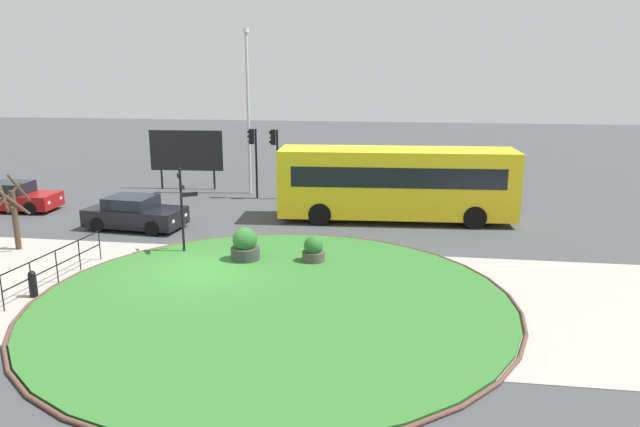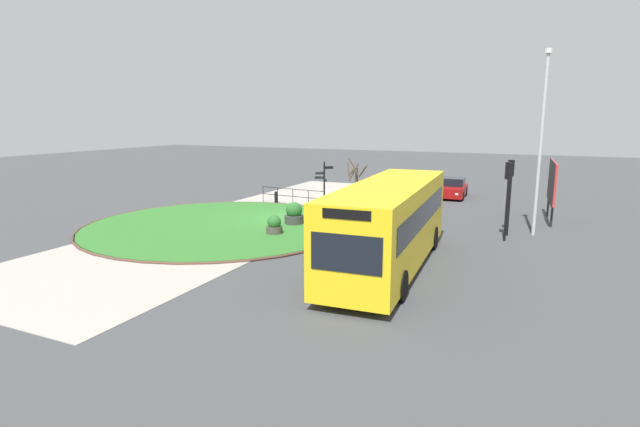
% 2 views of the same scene
% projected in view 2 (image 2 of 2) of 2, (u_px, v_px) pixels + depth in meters
% --- Properties ---
extents(ground, '(120.00, 120.00, 0.00)m').
position_uv_depth(ground, '(284.00, 219.00, 27.71)').
color(ground, '#3D3F42').
extents(sidewalk_paving, '(32.00, 8.87, 0.02)m').
position_uv_depth(sidewalk_paving, '(260.00, 217.00, 28.35)').
color(sidewalk_paving, '#9E998E').
rests_on(sidewalk_paving, ground).
extents(grass_island, '(13.95, 13.95, 0.10)m').
position_uv_depth(grass_island, '(220.00, 225.00, 25.96)').
color(grass_island, '#2D6B28').
rests_on(grass_island, ground).
extents(grass_kerb_ring, '(14.26, 14.26, 0.11)m').
position_uv_depth(grass_kerb_ring, '(220.00, 225.00, 25.96)').
color(grass_kerb_ring, brown).
rests_on(grass_kerb_ring, ground).
extents(signpost_directional, '(0.80, 0.95, 3.24)m').
position_uv_depth(signpost_directional, '(324.00, 185.00, 27.76)').
color(signpost_directional, black).
rests_on(signpost_directional, ground).
extents(bollard_foreground, '(0.24, 0.24, 0.84)m').
position_uv_depth(bollard_foreground, '(276.00, 197.00, 32.60)').
color(bollard_foreground, black).
rests_on(bollard_foreground, ground).
extents(railing_grass_edge, '(0.41, 4.79, 1.09)m').
position_uv_depth(railing_grass_edge, '(293.00, 195.00, 32.03)').
color(railing_grass_edge, black).
rests_on(railing_grass_edge, ground).
extents(bus_yellow, '(10.57, 3.17, 3.25)m').
position_uv_depth(bus_yellow, '(389.00, 223.00, 18.43)').
color(bus_yellow, yellow).
rests_on(bus_yellow, ground).
extents(car_near_lane, '(4.07, 2.01, 1.40)m').
position_uv_depth(car_near_lane, '(452.00, 188.00, 35.27)').
color(car_near_lane, maroon).
rests_on(car_near_lane, ground).
extents(car_far_lane, '(4.27, 2.28, 1.41)m').
position_uv_depth(car_far_lane, '(393.00, 201.00, 29.75)').
color(car_far_lane, black).
rests_on(car_far_lane, ground).
extents(traffic_light_near, '(0.48, 0.31, 3.67)m').
position_uv_depth(traffic_light_near, '(510.00, 180.00, 23.44)').
color(traffic_light_near, black).
rests_on(traffic_light_near, ground).
extents(traffic_light_far, '(0.48, 0.32, 3.65)m').
position_uv_depth(traffic_light_far, '(508.00, 183.00, 22.43)').
color(traffic_light_far, black).
rests_on(traffic_light_far, ground).
extents(lamppost_tall, '(0.32, 0.32, 8.77)m').
position_uv_depth(lamppost_tall, '(541.00, 139.00, 23.06)').
color(lamppost_tall, '#B7B7BC').
rests_on(lamppost_tall, ground).
extents(billboard_left, '(4.21, 0.38, 3.35)m').
position_uv_depth(billboard_left, '(552.00, 183.00, 26.69)').
color(billboard_left, black).
rests_on(billboard_left, ground).
extents(planter_near_signpost, '(1.03, 1.03, 1.26)m').
position_uv_depth(planter_near_signpost, '(294.00, 215.00, 26.04)').
color(planter_near_signpost, '#383838').
rests_on(planter_near_signpost, ground).
extents(planter_kerbside, '(0.80, 0.80, 1.00)m').
position_uv_depth(planter_kerbside, '(274.00, 226.00, 23.82)').
color(planter_kerbside, '#47423D').
rests_on(planter_kerbside, ground).
extents(street_tree_bare, '(1.57, 1.57, 3.01)m').
position_uv_depth(street_tree_bare, '(356.00, 179.00, 33.78)').
color(street_tree_bare, '#423323').
rests_on(street_tree_bare, ground).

